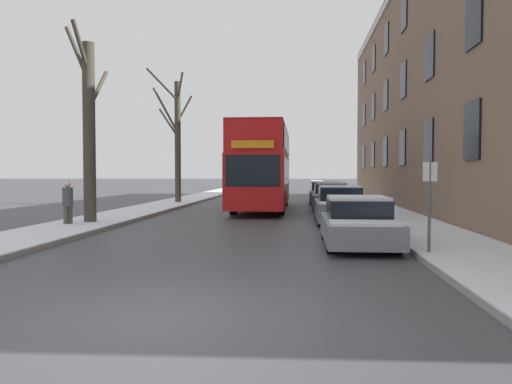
{
  "coord_description": "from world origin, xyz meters",
  "views": [
    {
      "loc": [
        1.94,
        -6.58,
        1.96
      ],
      "look_at": [
        0.12,
        14.18,
        1.16
      ],
      "focal_mm": 35.0,
      "sensor_mm": 36.0,
      "label": 1
    }
  ],
  "objects_px": {
    "bare_tree_left_1": "(177,137)",
    "parked_car_0": "(358,223)",
    "double_decker_bus": "(263,164)",
    "parked_car_1": "(340,206)",
    "parked_car_3": "(325,194)",
    "pedestrian_left_sidewalk": "(68,202)",
    "parked_car_2": "(330,198)",
    "bare_tree_left_0": "(89,127)",
    "street_sign_post": "(430,202)"
  },
  "relations": [
    {
      "from": "bare_tree_left_0",
      "to": "parked_car_3",
      "type": "bearing_deg",
      "value": 55.76
    },
    {
      "from": "parked_car_0",
      "to": "pedestrian_left_sidewalk",
      "type": "relative_size",
      "value": 2.51
    },
    {
      "from": "parked_car_1",
      "to": "parked_car_3",
      "type": "height_order",
      "value": "parked_car_1"
    },
    {
      "from": "bare_tree_left_0",
      "to": "parked_car_0",
      "type": "relative_size",
      "value": 1.8
    },
    {
      "from": "parked_car_2",
      "to": "parked_car_3",
      "type": "relative_size",
      "value": 1.06
    },
    {
      "from": "bare_tree_left_1",
      "to": "parked_car_1",
      "type": "distance_m",
      "value": 14.52
    },
    {
      "from": "bare_tree_left_1",
      "to": "street_sign_post",
      "type": "xyz_separation_m",
      "value": [
        10.53,
        -18.78,
        -2.9
      ]
    },
    {
      "from": "bare_tree_left_1",
      "to": "parked_car_2",
      "type": "distance_m",
      "value": 10.94
    },
    {
      "from": "bare_tree_left_0",
      "to": "parked_car_1",
      "type": "distance_m",
      "value": 9.93
    },
    {
      "from": "bare_tree_left_0",
      "to": "parked_car_1",
      "type": "bearing_deg",
      "value": 11.2
    },
    {
      "from": "double_decker_bus",
      "to": "parked_car_3",
      "type": "xyz_separation_m",
      "value": [
        3.52,
        5.0,
        -1.78
      ]
    },
    {
      "from": "bare_tree_left_1",
      "to": "parked_car_0",
      "type": "height_order",
      "value": "bare_tree_left_1"
    },
    {
      "from": "bare_tree_left_0",
      "to": "parked_car_3",
      "type": "relative_size",
      "value": 1.8
    },
    {
      "from": "bare_tree_left_0",
      "to": "double_decker_bus",
      "type": "relative_size",
      "value": 0.66
    },
    {
      "from": "bare_tree_left_1",
      "to": "parked_car_0",
      "type": "bearing_deg",
      "value": -61.6
    },
    {
      "from": "parked_car_3",
      "to": "double_decker_bus",
      "type": "bearing_deg",
      "value": -125.15
    },
    {
      "from": "parked_car_1",
      "to": "parked_car_2",
      "type": "height_order",
      "value": "parked_car_2"
    },
    {
      "from": "double_decker_bus",
      "to": "parked_car_2",
      "type": "xyz_separation_m",
      "value": [
        3.52,
        -0.96,
        -1.75
      ]
    },
    {
      "from": "parked_car_2",
      "to": "pedestrian_left_sidewalk",
      "type": "distance_m",
      "value": 12.95
    },
    {
      "from": "parked_car_2",
      "to": "parked_car_3",
      "type": "distance_m",
      "value": 5.96
    },
    {
      "from": "double_decker_bus",
      "to": "street_sign_post",
      "type": "bearing_deg",
      "value": -71.77
    },
    {
      "from": "parked_car_1",
      "to": "parked_car_3",
      "type": "distance_m",
      "value": 11.82
    },
    {
      "from": "parked_car_0",
      "to": "double_decker_bus",
      "type": "bearing_deg",
      "value": 105.13
    },
    {
      "from": "bare_tree_left_0",
      "to": "bare_tree_left_1",
      "type": "distance_m",
      "value": 12.57
    },
    {
      "from": "double_decker_bus",
      "to": "parked_car_3",
      "type": "distance_m",
      "value": 6.37
    },
    {
      "from": "bare_tree_left_1",
      "to": "street_sign_post",
      "type": "height_order",
      "value": "bare_tree_left_1"
    },
    {
      "from": "parked_car_3",
      "to": "pedestrian_left_sidewalk",
      "type": "bearing_deg",
      "value": -123.96
    },
    {
      "from": "parked_car_0",
      "to": "street_sign_post",
      "type": "bearing_deg",
      "value": -53.39
    },
    {
      "from": "bare_tree_left_1",
      "to": "parked_car_2",
      "type": "relative_size",
      "value": 1.83
    },
    {
      "from": "bare_tree_left_1",
      "to": "double_decker_bus",
      "type": "relative_size",
      "value": 0.71
    },
    {
      "from": "parked_car_1",
      "to": "pedestrian_left_sidewalk",
      "type": "height_order",
      "value": "pedestrian_left_sidewalk"
    },
    {
      "from": "bare_tree_left_1",
      "to": "parked_car_3",
      "type": "bearing_deg",
      "value": 6.86
    },
    {
      "from": "parked_car_0",
      "to": "parked_car_1",
      "type": "xyz_separation_m",
      "value": [
        -0.0,
        6.2,
        0.06
      ]
    },
    {
      "from": "bare_tree_left_0",
      "to": "double_decker_bus",
      "type": "height_order",
      "value": "bare_tree_left_0"
    },
    {
      "from": "bare_tree_left_1",
      "to": "street_sign_post",
      "type": "distance_m",
      "value": 21.72
    },
    {
      "from": "parked_car_2",
      "to": "parked_car_3",
      "type": "height_order",
      "value": "parked_car_2"
    },
    {
      "from": "bare_tree_left_1",
      "to": "parked_car_3",
      "type": "distance_m",
      "value": 9.87
    },
    {
      "from": "parked_car_3",
      "to": "pedestrian_left_sidewalk",
      "type": "height_order",
      "value": "pedestrian_left_sidewalk"
    },
    {
      "from": "parked_car_2",
      "to": "parked_car_3",
      "type": "xyz_separation_m",
      "value": [
        0.0,
        5.96,
        -0.02
      ]
    },
    {
      "from": "parked_car_0",
      "to": "bare_tree_left_0",
      "type": "bearing_deg",
      "value": 154.9
    },
    {
      "from": "double_decker_bus",
      "to": "parked_car_0",
      "type": "relative_size",
      "value": 2.74
    },
    {
      "from": "double_decker_bus",
      "to": "pedestrian_left_sidewalk",
      "type": "xyz_separation_m",
      "value": [
        -6.23,
        -9.48,
        -1.52
      ]
    },
    {
      "from": "bare_tree_left_1",
      "to": "parked_car_1",
      "type": "relative_size",
      "value": 1.82
    },
    {
      "from": "parked_car_1",
      "to": "parked_car_2",
      "type": "relative_size",
      "value": 1.0
    },
    {
      "from": "double_decker_bus",
      "to": "pedestrian_left_sidewalk",
      "type": "distance_m",
      "value": 11.45
    },
    {
      "from": "double_decker_bus",
      "to": "parked_car_3",
      "type": "height_order",
      "value": "double_decker_bus"
    },
    {
      "from": "double_decker_bus",
      "to": "parked_car_0",
      "type": "xyz_separation_m",
      "value": [
        3.52,
        -13.02,
        -1.82
      ]
    },
    {
      "from": "double_decker_bus",
      "to": "parked_car_2",
      "type": "bearing_deg",
      "value": -15.25
    },
    {
      "from": "parked_car_0",
      "to": "street_sign_post",
      "type": "relative_size",
      "value": 1.87
    },
    {
      "from": "bare_tree_left_0",
      "to": "street_sign_post",
      "type": "xyz_separation_m",
      "value": [
        10.68,
        -6.22,
        -2.35
      ]
    }
  ]
}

